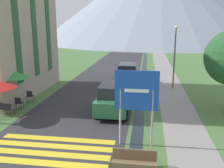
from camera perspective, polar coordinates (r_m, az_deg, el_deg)
ground_plane at (r=26.32m, az=4.55°, el=1.80°), size 160.00×160.00×0.00m
road at (r=36.35m, az=1.63°, el=5.09°), size 6.40×60.00×0.01m
footpath at (r=36.18m, az=11.30°, el=4.79°), size 2.20×60.00×0.01m
drainage_channel at (r=36.13m, az=7.49°, el=4.92°), size 0.60×60.00×0.00m
crosswalk_marking at (r=11.54m, az=-13.98°, el=-14.36°), size 5.44×2.54×0.01m
road_sign at (r=10.83m, az=5.63°, el=-3.00°), size 1.90×0.11×3.43m
footbridge at (r=9.69m, az=4.97°, el=-18.28°), size 1.70×1.10×0.65m
parked_car_near at (r=15.25m, az=0.36°, el=-3.31°), size 1.93×3.94×1.82m
parked_car_far at (r=22.98m, az=3.64°, el=2.41°), size 1.93×4.35×1.82m
cafe_chair_near_right at (r=16.19m, az=-23.92°, el=-4.97°), size 0.40×0.40×0.85m
cafe_chair_middle at (r=16.90m, az=-20.49°, el=-3.91°), size 0.40×0.40×0.85m
cafe_chair_far_right at (r=18.21m, az=-18.21°, el=-2.50°), size 0.40×0.40×0.85m
cafe_chair_near_left at (r=15.82m, az=-22.50°, el=-5.25°), size 0.40×0.40×0.85m
cafe_umbrella_middle_green at (r=17.08m, az=-21.62°, el=2.04°), size 2.03×2.03×2.43m
person_seated_near at (r=16.62m, az=-23.39°, el=-3.92°), size 0.32×0.32×1.19m
streetlamp at (r=21.39m, az=14.16°, el=7.12°), size 0.28×0.28×5.22m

